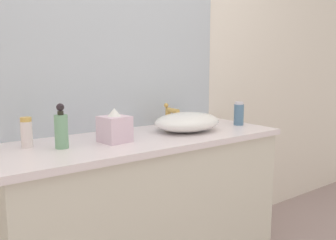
{
  "coord_description": "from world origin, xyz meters",
  "views": [
    {
      "loc": [
        -0.94,
        -1.2,
        1.26
      ],
      "look_at": [
        0.22,
        0.37,
        0.96
      ],
      "focal_mm": 37.95,
      "sensor_mm": 36.0,
      "label": 1
    }
  ],
  "objects": [
    {
      "name": "perfume_bottle",
      "position": [
        -0.51,
        0.51,
        0.95
      ],
      "size": [
        0.05,
        0.05,
        0.14
      ],
      "color": "silver",
      "rests_on": "vanity_counter"
    },
    {
      "name": "vanity_counter",
      "position": [
        0.08,
        0.39,
        0.44
      ],
      "size": [
        1.58,
        0.59,
        0.88
      ],
      "color": "beige",
      "rests_on": "ground"
    },
    {
      "name": "sink_basin",
      "position": [
        0.36,
        0.38,
        0.93
      ],
      "size": [
        0.41,
        0.32,
        0.11
      ],
      "primitive_type": "ellipsoid",
      "color": "white",
      "rests_on": "vanity_counter"
    },
    {
      "name": "lotion_bottle",
      "position": [
        0.77,
        0.35,
        0.95
      ],
      "size": [
        0.06,
        0.06,
        0.15
      ],
      "color": "slate",
      "rests_on": "vanity_counter"
    },
    {
      "name": "tissue_box",
      "position": [
        -0.12,
        0.37,
        0.95
      ],
      "size": [
        0.15,
        0.15,
        0.17
      ],
      "color": "silver",
      "rests_on": "vanity_counter"
    },
    {
      "name": "soap_dispenser",
      "position": [
        -0.38,
        0.39,
        0.97
      ],
      "size": [
        0.06,
        0.06,
        0.21
      ],
      "color": "#74A67E",
      "rests_on": "vanity_counter"
    },
    {
      "name": "bathroom_wall_rear",
      "position": [
        0.0,
        0.73,
        1.3
      ],
      "size": [
        6.0,
        0.06,
        2.6
      ],
      "primitive_type": "cube",
      "color": "silver",
      "rests_on": "ground"
    },
    {
      "name": "wall_mirror_panel",
      "position": [
        0.08,
        0.69,
        1.42
      ],
      "size": [
        1.48,
        0.01,
        1.09
      ],
      "primitive_type": "cube",
      "color": "#B2BCC6",
      "rests_on": "vanity_counter"
    },
    {
      "name": "faucet",
      "position": [
        0.36,
        0.55,
        0.96
      ],
      "size": [
        0.03,
        0.13,
        0.15
      ],
      "color": "tan",
      "rests_on": "vanity_counter"
    }
  ]
}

